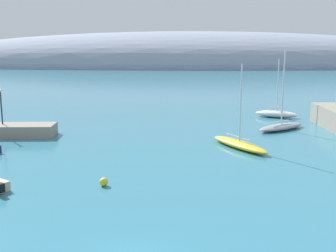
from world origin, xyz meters
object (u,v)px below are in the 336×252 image
(sailboat_grey_outer_mooring, at_px, (281,126))
(harbor_lamp_post, at_px, (1,102))
(sailboat_teal_near_shore, at_px, (335,120))
(mooring_buoy_yellow, at_px, (104,182))
(sailboat_white_mid_mooring, at_px, (276,114))
(sailboat_yellow_end_of_line, at_px, (239,144))

(sailboat_grey_outer_mooring, xyz_separation_m, harbor_lamp_post, (-33.77, -4.21, 3.49))
(harbor_lamp_post, bearing_deg, sailboat_teal_near_shore, 11.62)
(sailboat_grey_outer_mooring, xyz_separation_m, mooring_buoy_yellow, (-18.74, -21.74, -0.15))
(sailboat_white_mid_mooring, height_order, sailboat_yellow_end_of_line, sailboat_yellow_end_of_line)
(sailboat_yellow_end_of_line, bearing_deg, harbor_lamp_post, -131.36)
(sailboat_white_mid_mooring, distance_m, sailboat_grey_outer_mooring, 9.36)
(sailboat_white_mid_mooring, distance_m, harbor_lamp_post, 37.94)
(sailboat_grey_outer_mooring, distance_m, mooring_buoy_yellow, 28.71)
(sailboat_grey_outer_mooring, relative_size, harbor_lamp_post, 2.37)
(sailboat_yellow_end_of_line, xyz_separation_m, harbor_lamp_post, (-27.06, 5.40, 3.53))
(sailboat_white_mid_mooring, bearing_deg, sailboat_yellow_end_of_line, -91.31)
(sailboat_yellow_end_of_line, bearing_deg, sailboat_grey_outer_mooring, 115.02)
(sailboat_white_mid_mooring, xyz_separation_m, sailboat_grey_outer_mooring, (-1.56, -9.23, -0.10))
(sailboat_teal_near_shore, height_order, mooring_buoy_yellow, sailboat_teal_near_shore)
(sailboat_yellow_end_of_line, relative_size, harbor_lamp_post, 2.08)
(sailboat_yellow_end_of_line, distance_m, harbor_lamp_post, 27.82)
(mooring_buoy_yellow, xyz_separation_m, harbor_lamp_post, (-15.02, 17.54, 3.65))
(sailboat_grey_outer_mooring, distance_m, harbor_lamp_post, 34.21)
(sailboat_teal_near_shore, distance_m, sailboat_yellow_end_of_line, 20.67)
(sailboat_grey_outer_mooring, bearing_deg, sailboat_yellow_end_of_line, -162.56)
(mooring_buoy_yellow, height_order, harbor_lamp_post, harbor_lamp_post)
(sailboat_teal_near_shore, relative_size, mooring_buoy_yellow, 13.50)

